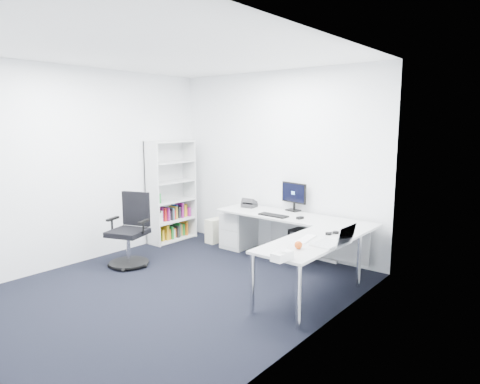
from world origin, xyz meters
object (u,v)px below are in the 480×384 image
Objects in this scene: l_desk at (280,244)px; bookshelf at (171,191)px; task_chair at (128,230)px; laptop at (327,233)px; monitor at (293,196)px.

bookshelf reaches higher than l_desk.
task_chair reaches higher than laptop.
bookshelf reaches higher than monitor.
l_desk is at bearing -62.82° from monitor.
monitor reaches higher than laptop.
laptop is at bearing -32.25° from l_desk.
task_chair is 2.80× the size of laptop.
task_chair is at bearing -166.35° from laptop.
l_desk is 6.42× the size of laptop.
laptop is at bearing -35.45° from monitor.
bookshelf is at bearing 169.61° from laptop.
bookshelf is 2.07m from monitor.
l_desk is 2.23m from bookshelf.
monitor is (1.99, 0.57, 0.05)m from bookshelf.
l_desk is 2.30× the size of task_chair.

